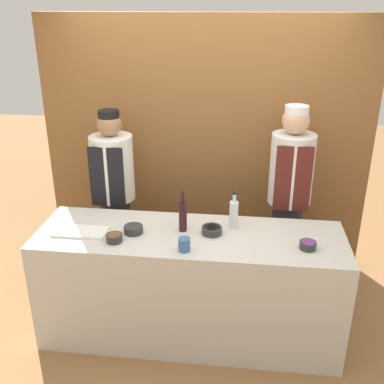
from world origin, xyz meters
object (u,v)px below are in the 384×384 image
Objects in this scene: sauce_bowl_green at (133,229)px; chef_right at (289,197)px; sauce_bowl_purple at (308,245)px; cup_blue at (184,244)px; bottle_clear at (234,214)px; sauce_bowl_brown at (114,238)px; cutting_board at (81,232)px; chef_left at (114,194)px; sauce_bowl_yellow at (212,230)px; bottle_wine at (183,215)px.

chef_right is at bearing 31.02° from sauce_bowl_green.
sauce_bowl_purple is 1.21× the size of cup_blue.
bottle_clear reaches higher than sauce_bowl_purple.
chef_right reaches higher than bottle_clear.
sauce_bowl_brown is 0.40× the size of bottle_clear.
sauce_bowl_brown is (-1.36, -0.06, 0.00)m from sauce_bowl_purple.
cup_blue is (0.51, -0.06, 0.02)m from sauce_bowl_brown.
cutting_board is at bearing 178.85° from sauce_bowl_purple.
cutting_board is 1.35× the size of bottle_clear.
chef_left is (-1.09, 0.54, -0.13)m from bottle_clear.
sauce_bowl_yellow is 1.29× the size of sauce_bowl_brown.
chef_right is at bearing 33.69° from sauce_bowl_brown.
chef_right reaches higher than sauce_bowl_purple.
sauce_bowl_green is at bearing 152.74° from cup_blue.
cutting_board is (-0.29, 0.10, -0.02)m from sauce_bowl_brown.
cutting_board is (-1.65, 0.03, -0.02)m from sauce_bowl_purple.
sauce_bowl_yellow is 0.97m from cutting_board.
chef_left is (-0.93, 0.66, -0.04)m from sauce_bowl_yellow.
sauce_bowl_purple is at bearing -1.15° from cutting_board.
sauce_bowl_yellow is at bearing -132.82° from chef_right.
cup_blue is at bearing -7.12° from sauce_bowl_brown.
chef_right is (1.29, 0.86, 0.01)m from sauce_bowl_brown.
sauce_bowl_brown is at bearing 172.88° from cup_blue.
sauce_bowl_brown is 0.90m from bottle_clear.
bottle_wine is at bearing -142.53° from chef_right.
sauce_bowl_yellow is at bearing 16.60° from sauce_bowl_brown.
chef_left reaches higher than sauce_bowl_brown.
sauce_bowl_purple is 0.92m from bottle_wine.
cutting_board is at bearing -154.11° from chef_right.
cup_blue is at bearing -171.50° from sauce_bowl_purple.
sauce_bowl_purple is 1.26m from sauce_bowl_green.
bottle_wine is at bearing 9.90° from cutting_board.
bottle_wine is (0.46, 0.23, 0.09)m from sauce_bowl_brown.
sauce_bowl_purple is at bearing 2.63° from sauce_bowl_brown.
sauce_bowl_purple is at bearing -3.84° from sauce_bowl_green.
cup_blue is at bearing -80.22° from bottle_wine.
sauce_bowl_brown is 1.55m from chef_right.
cutting_board is 1.24× the size of bottle_wine.
chef_left reaches higher than sauce_bowl_yellow.
cup_blue is at bearing -27.26° from sauce_bowl_green.
cutting_board is 0.77m from chef_left.
bottle_clear reaches higher than cutting_board.
sauce_bowl_yellow is at bearing 168.29° from sauce_bowl_purple.
sauce_bowl_brown is 0.36× the size of bottle_wine.
sauce_bowl_green is at bearing 54.80° from sauce_bowl_brown.
sauce_bowl_purple is 0.59m from bottle_clear.
sauce_bowl_brown is 0.29× the size of cutting_board.
sauce_bowl_green is at bearing -166.55° from bottle_clear.
sauce_bowl_yellow reaches higher than cutting_board.
chef_right reaches higher than bottle_wine.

